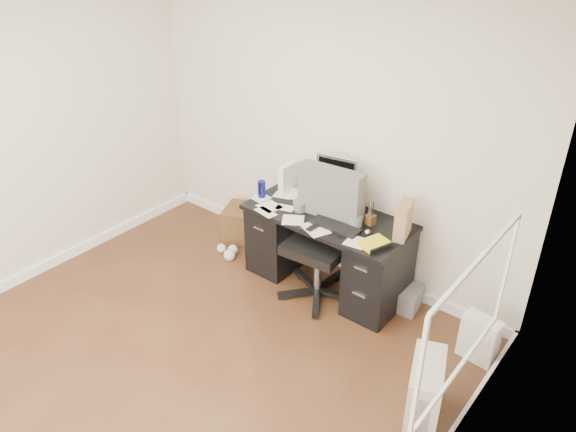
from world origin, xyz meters
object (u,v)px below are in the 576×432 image
at_px(lcd_monitor, 336,180).
at_px(keyboard, 335,226).
at_px(office_chair, 319,239).
at_px(pc_tower, 425,391).
at_px(wicker_basket, 243,224).
at_px(desk, 327,248).

bearing_deg(lcd_monitor, keyboard, -65.60).
bearing_deg(office_chair, keyboard, 11.88).
relative_size(lcd_monitor, pc_tower, 1.00).
xyz_separation_m(keyboard, office_chair, (-0.14, -0.04, -0.16)).
relative_size(pc_tower, wicker_basket, 1.29).
height_order(lcd_monitor, wicker_basket, lcd_monitor).
bearing_deg(pc_tower, office_chair, 133.69).
distance_m(desk, wicker_basket, 1.18).
bearing_deg(wicker_basket, lcd_monitor, 5.21).
height_order(desk, pc_tower, desk).
distance_m(keyboard, pc_tower, 1.54).
height_order(lcd_monitor, keyboard, lcd_monitor).
distance_m(desk, keyboard, 0.42).
bearing_deg(desk, office_chair, -79.97).
xyz_separation_m(desk, wicker_basket, (-1.16, 0.11, -0.21)).
bearing_deg(office_chair, wicker_basket, 160.88).
bearing_deg(keyboard, lcd_monitor, 123.59).
bearing_deg(wicker_basket, keyboard, -10.70).
distance_m(office_chair, pc_tower, 1.59).
xyz_separation_m(lcd_monitor, office_chair, (0.10, -0.39, -0.39)).
bearing_deg(pc_tower, lcd_monitor, 124.00).
bearing_deg(wicker_basket, desk, -5.54).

